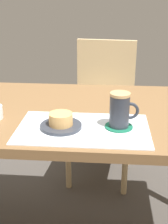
{
  "coord_description": "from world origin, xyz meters",
  "views": [
    {
      "loc": [
        0.17,
        -1.2,
        1.2
      ],
      "look_at": [
        0.08,
        -0.15,
        0.78
      ],
      "focal_mm": 50.0,
      "sensor_mm": 36.0,
      "label": 1
    }
  ],
  "objects_px": {
    "dining_table": "(68,126)",
    "wooden_chair": "(103,105)",
    "pastry": "(60,119)",
    "pastry_plate": "(61,126)",
    "coffee_mug": "(120,110)"
  },
  "relations": [
    {
      "from": "dining_table",
      "to": "wooden_chair",
      "type": "distance_m",
      "value": 0.75
    },
    {
      "from": "wooden_chair",
      "to": "coffee_mug",
      "type": "xyz_separation_m",
      "value": [
        0.08,
        -0.89,
        0.32
      ]
    },
    {
      "from": "dining_table",
      "to": "pastry_plate",
      "type": "xyz_separation_m",
      "value": [
        -0.0,
        -0.19,
        0.09
      ]
    },
    {
      "from": "coffee_mug",
      "to": "pastry",
      "type": "bearing_deg",
      "value": -174.53
    },
    {
      "from": "dining_table",
      "to": "pastry",
      "type": "height_order",
      "value": "pastry"
    },
    {
      "from": "dining_table",
      "to": "pastry_plate",
      "type": "bearing_deg",
      "value": -90.36
    },
    {
      "from": "coffee_mug",
      "to": "dining_table",
      "type": "bearing_deg",
      "value": 140.47
    },
    {
      "from": "pastry_plate",
      "to": "coffee_mug",
      "type": "relative_size",
      "value": 1.2
    },
    {
      "from": "wooden_chair",
      "to": "pastry",
      "type": "xyz_separation_m",
      "value": [
        -0.13,
        -0.91,
        0.28
      ]
    },
    {
      "from": "dining_table",
      "to": "pastry",
      "type": "relative_size",
      "value": 15.8
    },
    {
      "from": "dining_table",
      "to": "pastry_plate",
      "type": "distance_m",
      "value": 0.21
    },
    {
      "from": "wooden_chair",
      "to": "pastry_plate",
      "type": "xyz_separation_m",
      "value": [
        -0.13,
        -0.91,
        0.26
      ]
    },
    {
      "from": "coffee_mug",
      "to": "pastry_plate",
      "type": "bearing_deg",
      "value": -174.53
    },
    {
      "from": "wooden_chair",
      "to": "pastry_plate",
      "type": "bearing_deg",
      "value": 88.01
    },
    {
      "from": "pastry_plate",
      "to": "coffee_mug",
      "type": "height_order",
      "value": "coffee_mug"
    }
  ]
}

